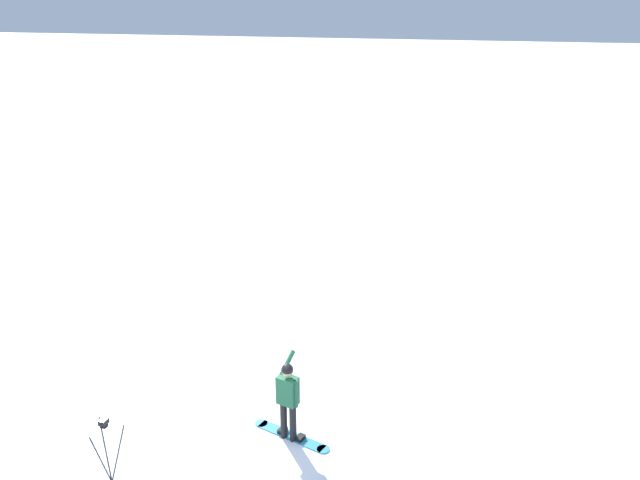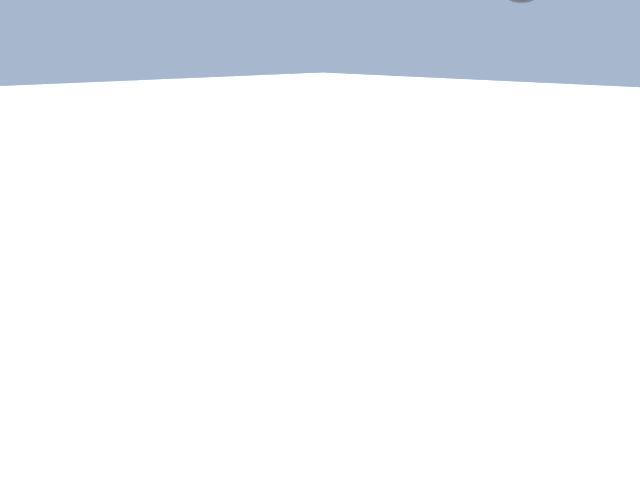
# 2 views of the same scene
# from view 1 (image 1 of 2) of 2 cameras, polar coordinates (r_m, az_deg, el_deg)

# --- Properties ---
(ground_plane) EXTENTS (300.00, 300.00, 0.00)m
(ground_plane) POSITION_cam_1_polar(r_m,az_deg,el_deg) (13.26, -6.83, -18.54)
(ground_plane) COLOR white
(snowboarder) EXTENTS (0.46, 0.73, 1.76)m
(snowboarder) POSITION_cam_1_polar(r_m,az_deg,el_deg) (12.99, -2.86, -13.50)
(snowboarder) COLOR black
(snowboarder) RESTS_ON ground_plane
(snowboard) EXTENTS (1.76, 0.64, 0.10)m
(snowboard) POSITION_cam_1_polar(r_m,az_deg,el_deg) (13.64, -2.57, -17.00)
(snowboard) COLOR teal
(snowboard) RESTS_ON ground_plane
(camera_tripod) EXTENTS (0.60, 0.57, 1.39)m
(camera_tripod) POSITION_cam_1_polar(r_m,az_deg,el_deg) (12.59, -18.54, -16.37)
(camera_tripod) COLOR #262628
(camera_tripod) RESTS_ON ground_plane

